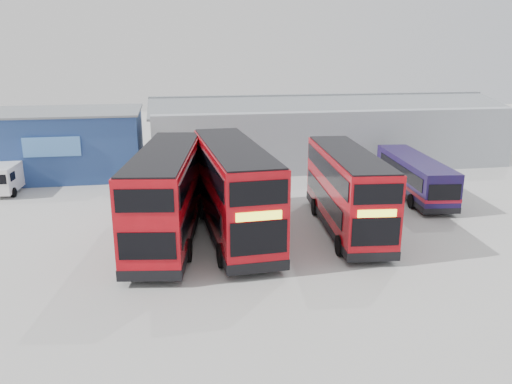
% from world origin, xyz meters
% --- Properties ---
extents(ground_plane, '(120.00, 120.00, 0.00)m').
position_xyz_m(ground_plane, '(0.00, 0.00, 0.00)').
color(ground_plane, '#9E9E99').
rests_on(ground_plane, ground).
extents(office_block, '(12.30, 8.32, 5.12)m').
position_xyz_m(office_block, '(-14.00, 17.99, 2.58)').
color(office_block, navy).
rests_on(office_block, ground).
extents(maintenance_shed, '(30.50, 12.00, 5.89)m').
position_xyz_m(maintenance_shed, '(8.00, 20.00, 2.60)').
color(maintenance_shed, '#999FA7').
rests_on(maintenance_shed, ground).
extents(double_decker_left, '(4.42, 11.68, 4.83)m').
position_xyz_m(double_decker_left, '(-5.96, 1.86, 2.41)').
color(double_decker_left, '#B40A13').
rests_on(double_decker_left, ground).
extents(double_decker_centre, '(3.48, 11.85, 4.95)m').
position_xyz_m(double_decker_centre, '(-2.46, 2.01, 2.46)').
color(double_decker_centre, '#B40A13').
rests_on(double_decker_centre, ground).
extents(double_decker_right, '(3.49, 10.64, 4.42)m').
position_xyz_m(double_decker_right, '(3.79, 1.73, 2.20)').
color(double_decker_right, '#B40A13').
rests_on(double_decker_right, ground).
extents(single_decker_blue, '(3.35, 10.02, 2.67)m').
position_xyz_m(single_decker_blue, '(10.65, 7.29, 1.32)').
color(single_decker_blue, '#130E3D').
rests_on(single_decker_blue, ground).
extents(panel_van, '(2.28, 4.82, 2.05)m').
position_xyz_m(panel_van, '(-17.12, 13.36, 1.15)').
color(panel_van, white).
rests_on(panel_van, ground).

